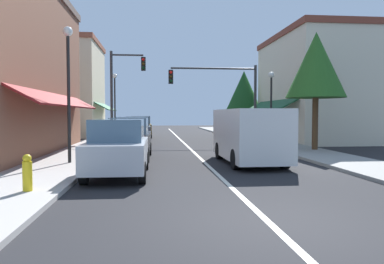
% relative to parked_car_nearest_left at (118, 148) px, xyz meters
% --- Properties ---
extents(ground_plane, '(80.00, 80.00, 0.00)m').
position_rel_parked_car_nearest_left_xyz_m(ground_plane, '(3.12, 12.57, -0.88)').
color(ground_plane, black).
extents(sidewalk_left, '(2.60, 56.00, 0.12)m').
position_rel_parked_car_nearest_left_xyz_m(sidewalk_left, '(-2.38, 12.57, -0.82)').
color(sidewalk_left, '#A39E99').
rests_on(sidewalk_left, ground).
extents(sidewalk_right, '(2.60, 56.00, 0.12)m').
position_rel_parked_car_nearest_left_xyz_m(sidewalk_right, '(8.62, 12.57, -0.82)').
color(sidewalk_right, gray).
rests_on(sidewalk_right, ground).
extents(lane_center_stripe, '(0.14, 52.00, 0.01)m').
position_rel_parked_car_nearest_left_xyz_m(lane_center_stripe, '(3.12, 12.57, -0.88)').
color(lane_center_stripe, silver).
rests_on(lane_center_stripe, ground).
extents(storefront_right_block, '(6.91, 10.20, 7.65)m').
position_rel_parked_car_nearest_left_xyz_m(storefront_right_block, '(12.72, 14.57, 2.95)').
color(storefront_right_block, beige).
rests_on(storefront_right_block, ground).
extents(storefront_far_left, '(6.01, 8.20, 8.29)m').
position_rel_parked_car_nearest_left_xyz_m(storefront_far_left, '(-6.02, 22.57, 3.27)').
color(storefront_far_left, beige).
rests_on(storefront_far_left, ground).
extents(parked_car_nearest_left, '(1.82, 4.12, 1.77)m').
position_rel_parked_car_nearest_left_xyz_m(parked_car_nearest_left, '(0.00, 0.00, 0.00)').
color(parked_car_nearest_left, '#B7BABF').
rests_on(parked_car_nearest_left, ground).
extents(parked_car_second_left, '(1.87, 4.14, 1.77)m').
position_rel_parked_car_nearest_left_xyz_m(parked_car_second_left, '(0.06, 4.63, 0.00)').
color(parked_car_second_left, black).
rests_on(parked_car_second_left, ground).
extents(parked_car_third_left, '(1.84, 4.13, 1.77)m').
position_rel_parked_car_nearest_left_xyz_m(parked_car_third_left, '(-0.13, 9.48, 0.00)').
color(parked_car_third_left, navy).
rests_on(parked_car_third_left, ground).
extents(parked_car_far_left, '(1.85, 4.13, 1.77)m').
position_rel_parked_car_nearest_left_xyz_m(parked_car_far_left, '(0.01, 14.64, 0.00)').
color(parked_car_far_left, '#4C5156').
rests_on(parked_car_far_left, ground).
extents(parked_car_distant_left, '(1.86, 4.14, 1.77)m').
position_rel_parked_car_nearest_left_xyz_m(parked_car_distant_left, '(0.06, 19.55, 0.00)').
color(parked_car_distant_left, brown).
rests_on(parked_car_distant_left, ground).
extents(van_in_lane, '(2.04, 5.20, 2.12)m').
position_rel_parked_car_nearest_left_xyz_m(van_in_lane, '(4.79, 2.63, 0.27)').
color(van_in_lane, silver).
rests_on(van_in_lane, ground).
extents(traffic_signal_mast_arm, '(5.93, 0.50, 5.20)m').
position_rel_parked_car_nearest_left_xyz_m(traffic_signal_mast_arm, '(5.75, 13.09, 2.75)').
color(traffic_signal_mast_arm, '#333333').
rests_on(traffic_signal_mast_arm, ground).
extents(traffic_signal_left_corner, '(2.36, 0.50, 6.12)m').
position_rel_parked_car_nearest_left_xyz_m(traffic_signal_left_corner, '(-0.98, 13.87, 3.07)').
color(traffic_signal_left_corner, '#333333').
rests_on(traffic_signal_left_corner, ground).
extents(street_lamp_left_near, '(0.36, 0.36, 5.16)m').
position_rel_parked_car_nearest_left_xyz_m(street_lamp_left_near, '(-2.04, 2.67, 2.56)').
color(street_lamp_left_near, black).
rests_on(street_lamp_left_near, ground).
extents(street_lamp_right_mid, '(0.36, 0.36, 4.47)m').
position_rel_parked_car_nearest_left_xyz_m(street_lamp_right_mid, '(8.16, 10.42, 2.16)').
color(street_lamp_right_mid, black).
rests_on(street_lamp_right_mid, ground).
extents(street_lamp_left_far, '(0.36, 0.36, 5.12)m').
position_rel_parked_car_nearest_left_xyz_m(street_lamp_left_far, '(-1.92, 18.56, 2.54)').
color(street_lamp_left_far, black).
rests_on(street_lamp_left_far, ground).
extents(tree_right_near, '(3.02, 3.02, 6.09)m').
position_rel_parked_car_nearest_left_xyz_m(tree_right_near, '(9.32, 6.79, 3.52)').
color(tree_right_near, '#4C331E').
rests_on(tree_right_near, ground).
extents(tree_right_far, '(3.41, 3.41, 5.67)m').
position_rel_parked_car_nearest_left_xyz_m(tree_right_far, '(8.93, 20.51, 2.90)').
color(tree_right_far, '#4C331E').
rests_on(tree_right_far, ground).
extents(fire_hydrant, '(0.22, 0.22, 0.87)m').
position_rel_parked_car_nearest_left_xyz_m(fire_hydrant, '(-1.87, -2.63, -0.33)').
color(fire_hydrant, gold).
rests_on(fire_hydrant, ground).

